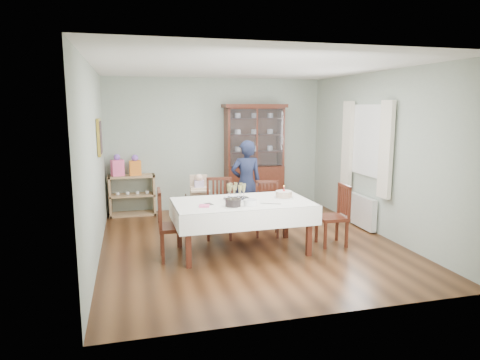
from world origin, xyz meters
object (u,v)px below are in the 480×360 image
object	(u,v)px
chair_far_right	(267,219)
woman	(246,183)
chair_far_left	(219,220)
chair_end_right	(333,227)
birthday_cake	(284,195)
china_cabinet	(254,155)
chair_end_left	(174,238)
high_chair	(199,206)
gift_bag_pink	(117,166)
gift_bag_orange	(135,166)
sideboard	(132,195)
dining_table	(242,226)
champagne_tray	(236,194)

from	to	relation	value
chair_far_right	woman	size ratio (longest dim) A/B	0.58
chair_far_left	chair_end_right	world-z (taller)	chair_far_left
birthday_cake	chair_end_right	bearing A→B (deg)	-8.52
china_cabinet	woman	distance (m)	1.41
chair_end_left	high_chair	distance (m)	1.70
gift_bag_pink	gift_bag_orange	distance (m)	0.33
chair_end_left	chair_end_right	world-z (taller)	chair_end_left
sideboard	gift_bag_orange	size ratio (longest dim) A/B	2.23
china_cabinet	birthday_cake	distance (m)	2.60
dining_table	china_cabinet	distance (m)	2.90
gift_bag_orange	chair_far_left	bearing A→B (deg)	-55.60
chair_far_right	birthday_cake	xyz separation A→B (m)	(0.05, -0.63, 0.55)
gift_bag_pink	woman	bearing A→B (deg)	-29.43
chair_far_left	woman	distance (m)	1.00
gift_bag_pink	sideboard	bearing A→B (deg)	4.45
champagne_tray	gift_bag_pink	bearing A→B (deg)	124.94
dining_table	chair_end_left	distance (m)	1.01
chair_far_right	gift_bag_orange	bearing A→B (deg)	152.48
china_cabinet	woman	bearing A→B (deg)	-112.45
chair_far_left	chair_end_right	size ratio (longest dim) A/B	1.03
chair_far_right	gift_bag_pink	bearing A→B (deg)	156.70
chair_far_right	chair_end_left	world-z (taller)	chair_end_left
sideboard	high_chair	xyz separation A→B (m)	(1.15, -1.14, -0.03)
sideboard	chair_end_left	distance (m)	2.77
dining_table	gift_bag_pink	world-z (taller)	gift_bag_pink
gift_bag_pink	chair_end_left	bearing A→B (deg)	-73.71
dining_table	chair_far_right	distance (m)	0.93
high_chair	champagne_tray	size ratio (longest dim) A/B	2.42
chair_end_right	high_chair	bearing A→B (deg)	-128.20
sideboard	gift_bag_pink	distance (m)	0.64
dining_table	gift_bag_orange	world-z (taller)	gift_bag_orange
champagne_tray	gift_bag_pink	xyz separation A→B (m)	(-1.74, 2.50, 0.15)
gift_bag_pink	dining_table	bearing A→B (deg)	-55.70
dining_table	china_cabinet	xyz separation A→B (m)	(0.96, 2.63, 0.74)
high_chair	champagne_tray	distance (m)	1.49
sideboard	chair_end_left	bearing A→B (deg)	-78.94
dining_table	birthday_cake	xyz separation A→B (m)	(0.67, 0.06, 0.43)
chair_end_right	birthday_cake	bearing A→B (deg)	-96.02
high_chair	gift_bag_orange	distance (m)	1.67
chair_far_right	chair_end_right	bearing A→B (deg)	-26.54
chair_end_left	chair_end_right	distance (m)	2.45
woman	gift_bag_orange	size ratio (longest dim) A/B	3.82
woman	champagne_tray	world-z (taller)	woman
dining_table	chair_far_right	size ratio (longest dim) A/B	2.26
chair_end_right	champagne_tray	size ratio (longest dim) A/B	2.40
woman	gift_bag_pink	size ratio (longest dim) A/B	3.63
sideboard	chair_end_left	world-z (taller)	chair_end_left
sideboard	birthday_cake	world-z (taller)	birthday_cake
chair_far_right	champagne_tray	distance (m)	1.04
dining_table	birthday_cake	world-z (taller)	birthday_cake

